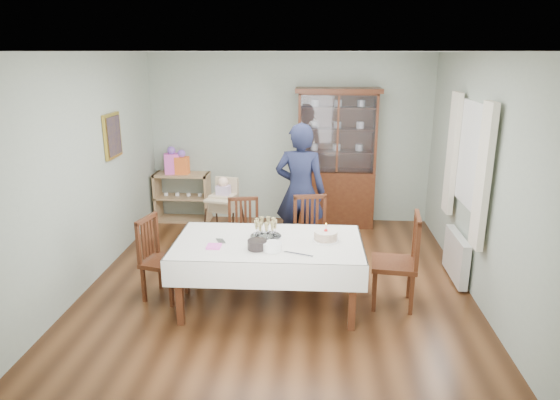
# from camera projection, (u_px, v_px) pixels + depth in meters

# --- Properties ---
(floor) EXTENTS (5.00, 5.00, 0.00)m
(floor) POSITION_uv_depth(u_px,v_px,m) (278.00, 284.00, 6.03)
(floor) COLOR #593319
(floor) RESTS_ON ground
(room_shell) EXTENTS (5.00, 5.00, 5.00)m
(room_shell) POSITION_uv_depth(u_px,v_px,m) (281.00, 137.00, 6.06)
(room_shell) COLOR #9EAA99
(room_shell) RESTS_ON floor
(dining_table) EXTENTS (2.01, 1.17, 0.76)m
(dining_table) POSITION_uv_depth(u_px,v_px,m) (269.00, 274.00, 5.41)
(dining_table) COLOR #4C2713
(dining_table) RESTS_ON floor
(china_cabinet) EXTENTS (1.30, 0.48, 2.18)m
(china_cabinet) POSITION_uv_depth(u_px,v_px,m) (336.00, 156.00, 7.82)
(china_cabinet) COLOR #4C2713
(china_cabinet) RESTS_ON floor
(sideboard) EXTENTS (0.90, 0.38, 0.80)m
(sideboard) POSITION_uv_depth(u_px,v_px,m) (183.00, 197.00, 8.22)
(sideboard) COLOR tan
(sideboard) RESTS_ON floor
(picture_frame) EXTENTS (0.04, 0.48, 0.58)m
(picture_frame) POSITION_uv_depth(u_px,v_px,m) (113.00, 136.00, 6.48)
(picture_frame) COLOR gold
(picture_frame) RESTS_ON room_shell
(window) EXTENTS (0.04, 1.02, 1.22)m
(window) POSITION_uv_depth(u_px,v_px,m) (472.00, 156.00, 5.73)
(window) COLOR white
(window) RESTS_ON room_shell
(curtain_left) EXTENTS (0.07, 0.30, 1.55)m
(curtain_left) POSITION_uv_depth(u_px,v_px,m) (483.00, 177.00, 5.17)
(curtain_left) COLOR silver
(curtain_left) RESTS_ON room_shell
(curtain_right) EXTENTS (0.07, 0.30, 1.55)m
(curtain_right) POSITION_uv_depth(u_px,v_px,m) (452.00, 154.00, 6.35)
(curtain_right) COLOR silver
(curtain_right) RESTS_ON room_shell
(radiator) EXTENTS (0.10, 0.80, 0.55)m
(radiator) POSITION_uv_depth(u_px,v_px,m) (456.00, 256.00, 6.09)
(radiator) COLOR white
(radiator) RESTS_ON floor
(chair_far_left) EXTENTS (0.47, 0.47, 0.91)m
(chair_far_left) POSITION_uv_depth(u_px,v_px,m) (244.00, 249.00, 6.40)
(chair_far_left) COLOR #4C2713
(chair_far_left) RESTS_ON floor
(chair_far_right) EXTENTS (0.51, 0.51, 0.97)m
(chair_far_right) POSITION_uv_depth(u_px,v_px,m) (312.00, 251.00, 6.27)
(chair_far_right) COLOR #4C2713
(chair_far_right) RESTS_ON floor
(chair_end_left) EXTENTS (0.52, 0.52, 0.94)m
(chair_end_left) POSITION_uv_depth(u_px,v_px,m) (164.00, 274.00, 5.64)
(chair_end_left) COLOR #4C2713
(chair_end_left) RESTS_ON floor
(chair_end_right) EXTENTS (0.52, 0.52, 1.05)m
(chair_end_right) POSITION_uv_depth(u_px,v_px,m) (395.00, 278.00, 5.46)
(chair_end_right) COLOR #4C2713
(chair_end_right) RESTS_ON floor
(woman) EXTENTS (0.71, 0.51, 1.83)m
(woman) POSITION_uv_depth(u_px,v_px,m) (300.00, 192.00, 6.61)
(woman) COLOR black
(woman) RESTS_ON floor
(high_chair) EXTENTS (0.55, 0.55, 1.03)m
(high_chair) POSITION_uv_depth(u_px,v_px,m) (224.00, 219.00, 7.11)
(high_chair) COLOR black
(high_chair) RESTS_ON floor
(champagne_tray) EXTENTS (0.34, 0.34, 0.21)m
(champagne_tray) POSITION_uv_depth(u_px,v_px,m) (266.00, 232.00, 5.40)
(champagne_tray) COLOR silver
(champagne_tray) RESTS_ON dining_table
(birthday_cake) EXTENTS (0.29, 0.29, 0.20)m
(birthday_cake) POSITION_uv_depth(u_px,v_px,m) (326.00, 236.00, 5.31)
(birthday_cake) COLOR white
(birthday_cake) RESTS_ON dining_table
(plate_stack_dark) EXTENTS (0.21, 0.21, 0.10)m
(plate_stack_dark) POSITION_uv_depth(u_px,v_px,m) (257.00, 245.00, 5.09)
(plate_stack_dark) COLOR black
(plate_stack_dark) RESTS_ON dining_table
(plate_stack_white) EXTENTS (0.23, 0.23, 0.08)m
(plate_stack_white) POSITION_uv_depth(u_px,v_px,m) (272.00, 247.00, 5.05)
(plate_stack_white) COLOR white
(plate_stack_white) RESTS_ON dining_table
(napkin_stack) EXTENTS (0.15, 0.15, 0.02)m
(napkin_stack) POSITION_uv_depth(u_px,v_px,m) (214.00, 246.00, 5.14)
(napkin_stack) COLOR #F359CB
(napkin_stack) RESTS_ON dining_table
(cutlery) EXTENTS (0.15, 0.17, 0.01)m
(cutlery) POSITION_uv_depth(u_px,v_px,m) (218.00, 241.00, 5.31)
(cutlery) COLOR silver
(cutlery) RESTS_ON dining_table
(cake_knife) EXTENTS (0.30, 0.13, 0.01)m
(cake_knife) POSITION_uv_depth(u_px,v_px,m) (298.00, 254.00, 4.96)
(cake_knife) COLOR silver
(cake_knife) RESTS_ON dining_table
(gift_bag_pink) EXTENTS (0.27, 0.21, 0.45)m
(gift_bag_pink) POSITION_uv_depth(u_px,v_px,m) (172.00, 162.00, 8.04)
(gift_bag_pink) COLOR #F359CB
(gift_bag_pink) RESTS_ON sideboard
(gift_bag_orange) EXTENTS (0.22, 0.16, 0.39)m
(gift_bag_orange) POSITION_uv_depth(u_px,v_px,m) (182.00, 163.00, 8.03)
(gift_bag_orange) COLOR orange
(gift_bag_orange) RESTS_ON sideboard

